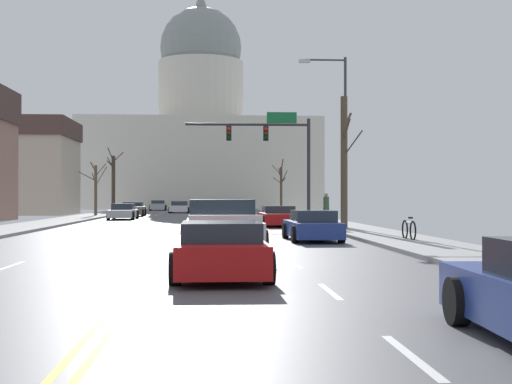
{
  "coord_description": "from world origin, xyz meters",
  "views": [
    {
      "loc": [
        1.37,
        -31.6,
        1.7
      ],
      "look_at": [
        5.01,
        25.37,
        2.06
      ],
      "focal_mm": 50.27,
      "sensor_mm": 36.0,
      "label": 1
    }
  ],
  "objects_px": {
    "sedan_oncoming_00": "(123,212)",
    "sedan_near_01": "(222,220)",
    "pedestrian_00": "(326,206)",
    "signal_gantry": "(274,144)",
    "sedan_near_02": "(312,226)",
    "pickup_truck_near_03": "(222,229)",
    "sedan_oncoming_01": "(133,209)",
    "sedan_near_04": "(220,250)",
    "sedan_oncoming_02": "(180,207)",
    "sedan_near_00": "(278,217)",
    "bicycle_parked": "(409,230)",
    "street_lamp_right": "(339,127)",
    "sedan_oncoming_03": "(158,206)"
  },
  "relations": [
    {
      "from": "sedan_oncoming_00",
      "to": "bicycle_parked",
      "type": "xyz_separation_m",
      "value": [
        13.69,
        -28.02,
        -0.06
      ]
    },
    {
      "from": "sedan_near_02",
      "to": "pickup_truck_near_03",
      "type": "relative_size",
      "value": 0.89
    },
    {
      "from": "signal_gantry",
      "to": "pickup_truck_near_03",
      "type": "relative_size",
      "value": 1.5
    },
    {
      "from": "sedan_near_04",
      "to": "sedan_oncoming_03",
      "type": "bearing_deg",
      "value": 95.17
    },
    {
      "from": "sedan_near_01",
      "to": "sedan_near_04",
      "type": "xyz_separation_m",
      "value": [
        -0.34,
        -18.83,
        -0.03
      ]
    },
    {
      "from": "sedan_near_01",
      "to": "pedestrian_00",
      "type": "relative_size",
      "value": 2.66
    },
    {
      "from": "sedan_oncoming_03",
      "to": "pickup_truck_near_03",
      "type": "bearing_deg",
      "value": -84.25
    },
    {
      "from": "signal_gantry",
      "to": "pickup_truck_near_03",
      "type": "xyz_separation_m",
      "value": [
        -3.69,
        -23.92,
        -4.32
      ]
    },
    {
      "from": "pickup_truck_near_03",
      "to": "sedan_oncoming_00",
      "type": "bearing_deg",
      "value": 101.82
    },
    {
      "from": "pickup_truck_near_03",
      "to": "sedan_near_01",
      "type": "bearing_deg",
      "value": 89.1
    },
    {
      "from": "sedan_near_01",
      "to": "sedan_near_04",
      "type": "height_order",
      "value": "sedan_near_01"
    },
    {
      "from": "signal_gantry",
      "to": "sedan_oncoming_01",
      "type": "xyz_separation_m",
      "value": [
        -10.68,
        17.04,
        -4.46
      ]
    },
    {
      "from": "sedan_near_04",
      "to": "sedan_oncoming_02",
      "type": "xyz_separation_m",
      "value": [
        -3.4,
        59.68,
        0.01
      ]
    },
    {
      "from": "sedan_oncoming_02",
      "to": "pedestrian_00",
      "type": "bearing_deg",
      "value": -73.31
    },
    {
      "from": "pickup_truck_near_03",
      "to": "sedan_oncoming_03",
      "type": "relative_size",
      "value": 1.22
    },
    {
      "from": "sedan_near_02",
      "to": "sedan_oncoming_03",
      "type": "relative_size",
      "value": 1.08
    },
    {
      "from": "pickup_truck_near_03",
      "to": "bicycle_parked",
      "type": "height_order",
      "value": "pickup_truck_near_03"
    },
    {
      "from": "street_lamp_right",
      "to": "bicycle_parked",
      "type": "bearing_deg",
      "value": -86.09
    },
    {
      "from": "sedan_oncoming_02",
      "to": "sedan_oncoming_01",
      "type": "bearing_deg",
      "value": -105.26
    },
    {
      "from": "sedan_near_01",
      "to": "pedestrian_00",
      "type": "distance_m",
      "value": 9.86
    },
    {
      "from": "sedan_oncoming_00",
      "to": "sedan_near_01",
      "type": "bearing_deg",
      "value": -70.47
    },
    {
      "from": "street_lamp_right",
      "to": "pickup_truck_near_03",
      "type": "relative_size",
      "value": 1.64
    },
    {
      "from": "sedan_oncoming_01",
      "to": "sedan_oncoming_03",
      "type": "distance_m",
      "value": 25.93
    },
    {
      "from": "signal_gantry",
      "to": "sedan_near_02",
      "type": "xyz_separation_m",
      "value": [
        -0.13,
        -17.79,
        -4.49
      ]
    },
    {
      "from": "sedan_near_01",
      "to": "pedestrian_00",
      "type": "xyz_separation_m",
      "value": [
        6.23,
        7.62,
        0.53
      ]
    },
    {
      "from": "sedan_near_04",
      "to": "sedan_oncoming_01",
      "type": "xyz_separation_m",
      "value": [
        -6.85,
        47.02,
        0.02
      ]
    },
    {
      "from": "bicycle_parked",
      "to": "sedan_near_02",
      "type": "bearing_deg",
      "value": 154.16
    },
    {
      "from": "sedan_near_02",
      "to": "sedan_oncoming_03",
      "type": "distance_m",
      "value": 61.62
    },
    {
      "from": "sedan_near_01",
      "to": "sedan_near_02",
      "type": "distance_m",
      "value": 7.44
    },
    {
      "from": "sedan_near_04",
      "to": "bicycle_parked",
      "type": "relative_size",
      "value": 2.62
    },
    {
      "from": "pickup_truck_near_03",
      "to": "pedestrian_00",
      "type": "xyz_separation_m",
      "value": [
        6.43,
        20.39,
        0.4
      ]
    },
    {
      "from": "sedan_near_01",
      "to": "sedan_oncoming_00",
      "type": "xyz_separation_m",
      "value": [
        -7.01,
        19.77,
        -0.04
      ]
    },
    {
      "from": "pickup_truck_near_03",
      "to": "sedan_oncoming_01",
      "type": "distance_m",
      "value": 41.55
    },
    {
      "from": "sedan_near_02",
      "to": "signal_gantry",
      "type": "bearing_deg",
      "value": 89.59
    },
    {
      "from": "sedan_near_04",
      "to": "sedan_oncoming_00",
      "type": "relative_size",
      "value": 0.99
    },
    {
      "from": "sedan_oncoming_02",
      "to": "sedan_oncoming_03",
      "type": "relative_size",
      "value": 1.02
    },
    {
      "from": "sedan_near_01",
      "to": "sedan_oncoming_01",
      "type": "height_order",
      "value": "sedan_near_01"
    },
    {
      "from": "street_lamp_right",
      "to": "bicycle_parked",
      "type": "height_order",
      "value": "street_lamp_right"
    },
    {
      "from": "street_lamp_right",
      "to": "sedan_near_00",
      "type": "bearing_deg",
      "value": 120.54
    },
    {
      "from": "sedan_oncoming_00",
      "to": "sedan_oncoming_01",
      "type": "xyz_separation_m",
      "value": [
        -0.17,
        8.41,
        0.03
      ]
    },
    {
      "from": "sedan_near_00",
      "to": "sedan_oncoming_01",
      "type": "bearing_deg",
      "value": 115.81
    },
    {
      "from": "sedan_oncoming_02",
      "to": "pedestrian_00",
      "type": "relative_size",
      "value": 2.48
    },
    {
      "from": "sedan_near_04",
      "to": "sedan_oncoming_03",
      "type": "height_order",
      "value": "sedan_oncoming_03"
    },
    {
      "from": "sedan_near_02",
      "to": "bicycle_parked",
      "type": "height_order",
      "value": "sedan_near_02"
    },
    {
      "from": "sedan_near_00",
      "to": "bicycle_parked",
      "type": "bearing_deg",
      "value": -77.08
    },
    {
      "from": "sedan_near_02",
      "to": "sedan_near_04",
      "type": "distance_m",
      "value": 12.74
    },
    {
      "from": "sedan_near_04",
      "to": "pedestrian_00",
      "type": "distance_m",
      "value": 27.26
    },
    {
      "from": "street_lamp_right",
      "to": "pickup_truck_near_03",
      "type": "bearing_deg",
      "value": -112.78
    },
    {
      "from": "sedan_near_02",
      "to": "bicycle_parked",
      "type": "bearing_deg",
      "value": -25.84
    },
    {
      "from": "sedan_near_01",
      "to": "sedan_oncoming_03",
      "type": "bearing_deg",
      "value": 97.31
    }
  ]
}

